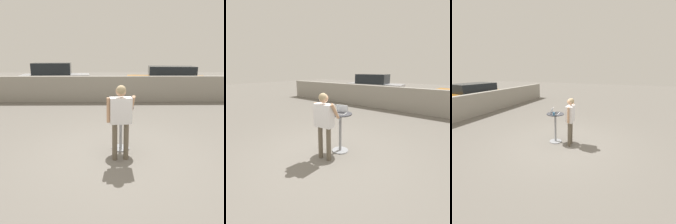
{
  "view_description": "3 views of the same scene",
  "coord_description": "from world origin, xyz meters",
  "views": [
    {
      "loc": [
        -0.19,
        -4.54,
        2.19
      ],
      "look_at": [
        -0.12,
        0.14,
        0.98
      ],
      "focal_mm": 35.0,
      "sensor_mm": 36.0,
      "label": 1
    },
    {
      "loc": [
        2.75,
        -3.02,
        2.14
      ],
      "look_at": [
        0.11,
        0.25,
        1.1
      ],
      "focal_mm": 28.0,
      "sensor_mm": 36.0,
      "label": 2
    },
    {
      "loc": [
        -5.22,
        -2.08,
        2.55
      ],
      "look_at": [
        0.25,
        0.1,
        1.08
      ],
      "focal_mm": 28.0,
      "sensor_mm": 36.0,
      "label": 3
    }
  ],
  "objects": [
    {
      "name": "laptop",
      "position": [
        0.08,
        0.39,
        1.08
      ],
      "size": [
        0.36,
        0.33,
        0.21
      ],
      "color": "silver",
      "rests_on": "cafe_table"
    },
    {
      "name": "ground_plane",
      "position": [
        0.0,
        0.0,
        0.0
      ],
      "size": [
        50.0,
        50.0,
        0.0
      ],
      "primitive_type": "plane",
      "color": "slate"
    },
    {
      "name": "cafe_table",
      "position": [
        0.09,
        0.36,
        0.64
      ],
      "size": [
        0.6,
        0.6,
        1.04
      ],
      "color": "gray",
      "rests_on": "ground_plane"
    },
    {
      "name": "parked_car_near_street",
      "position": [
        3.12,
        7.76,
        0.82
      ],
      "size": [
        4.66,
        2.39,
        1.62
      ],
      "color": "#B76B19",
      "rests_on": "ground_plane"
    },
    {
      "name": "standing_person",
      "position": [
        0.05,
        -0.2,
        1.03
      ],
      "size": [
        0.59,
        0.39,
        1.62
      ],
      "color": "brown",
      "rests_on": "ground_plane"
    },
    {
      "name": "coffee_mug",
      "position": [
        -0.14,
        0.31,
        1.09
      ],
      "size": [
        0.12,
        0.08,
        0.11
      ],
      "color": "#336084",
      "rests_on": "cafe_table"
    }
  ]
}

